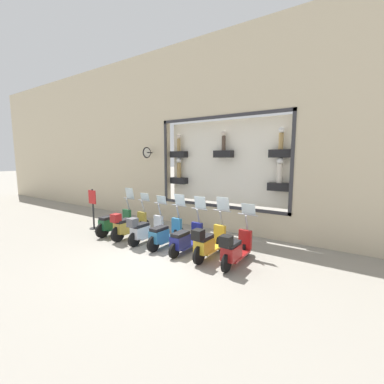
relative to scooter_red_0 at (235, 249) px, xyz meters
name	(u,v)px	position (x,y,z in m)	size (l,w,h in m)	color
ground_plane	(164,256)	(-0.59, 2.00, -0.47)	(120.00, 120.00, 0.00)	gray
building_facade	(222,133)	(3.01, 2.00, 3.39)	(1.17, 36.00, 7.57)	beige
scooter_red_0	(235,249)	(0.00, 0.00, 0.00)	(1.80, 0.61, 1.57)	black
scooter_yellow_1	(208,242)	(0.01, 0.84, 0.02)	(1.80, 0.60, 1.70)	black
scooter_navy_2	(186,239)	(0.06, 1.67, -0.05)	(1.79, 0.60, 1.64)	black
scooter_teal_3	(165,234)	(0.07, 2.51, -0.03)	(1.80, 0.60, 1.65)	black
scooter_silver_4	(145,230)	(0.00, 3.35, 0.00)	(1.80, 0.60, 1.52)	black
scooter_olive_5	(128,225)	(0.01, 4.18, 0.02)	(1.81, 0.61, 1.56)	black
scooter_green_6	(114,223)	(0.07, 5.02, -0.02)	(1.81, 0.61, 1.70)	black
shop_sign_post	(93,208)	(0.10, 6.35, 0.42)	(0.36, 0.45, 1.64)	#232326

